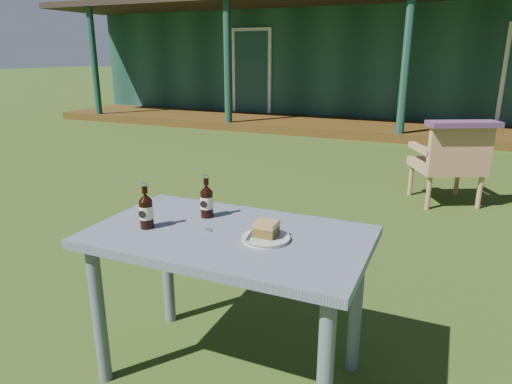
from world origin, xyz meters
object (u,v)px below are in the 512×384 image
at_px(plate, 266,238).
at_px(cake_slice, 266,229).
at_px(cola_bottle_near, 207,201).
at_px(cafe_table, 229,254).
at_px(armchair_left, 451,160).
at_px(cola_bottle_far, 146,210).

distance_m(plate, cake_slice, 0.04).
bearing_deg(cola_bottle_near, cafe_table, -37.28).
xyz_separation_m(cake_slice, cola_bottle_near, (-0.36, 0.13, 0.04)).
distance_m(cake_slice, cola_bottle_near, 0.38).
bearing_deg(plate, cola_bottle_near, 158.00).
bearing_deg(armchair_left, cake_slice, -102.04).
xyz_separation_m(plate, cola_bottle_near, (-0.36, 0.15, 0.07)).
height_order(cake_slice, cola_bottle_near, cola_bottle_near).
bearing_deg(plate, cafe_table, 177.80).
height_order(cafe_table, cake_slice, cake_slice).
height_order(cafe_table, cola_bottle_far, cola_bottle_far).
distance_m(cake_slice, cola_bottle_far, 0.54).
bearing_deg(cake_slice, cafe_table, -178.58).
relative_size(plate, cola_bottle_far, 1.00).
relative_size(cake_slice, cola_bottle_near, 0.45).
bearing_deg(cola_bottle_near, plate, -22.00).
bearing_deg(plate, cola_bottle_far, -171.09).
height_order(cola_bottle_near, armchair_left, cola_bottle_near).
bearing_deg(cafe_table, armchair_left, 74.98).
xyz_separation_m(cafe_table, cake_slice, (0.17, 0.00, 0.15)).
bearing_deg(armchair_left, plate, -101.94).
relative_size(cafe_table, cola_bottle_far, 5.86).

